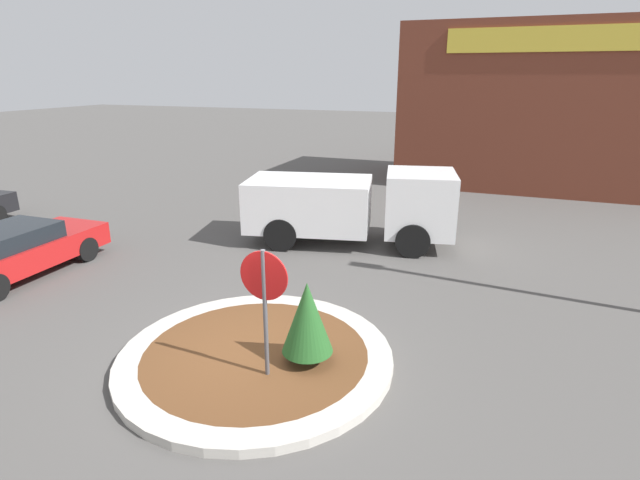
% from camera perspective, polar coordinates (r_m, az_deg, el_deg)
% --- Properties ---
extents(ground_plane, '(120.00, 120.00, 0.00)m').
position_cam_1_polar(ground_plane, '(9.06, -7.32, -13.47)').
color(ground_plane, '#514F4C').
extents(traffic_island, '(4.77, 4.77, 0.16)m').
position_cam_1_polar(traffic_island, '(9.01, -7.34, -13.04)').
color(traffic_island, '#BCB7AD').
rests_on(traffic_island, ground_plane).
extents(stop_sign, '(0.79, 0.07, 2.29)m').
position_cam_1_polar(stop_sign, '(7.69, -6.37, -5.96)').
color(stop_sign, '#4C4C51').
rests_on(stop_sign, ground_plane).
extents(island_shrub, '(0.86, 0.86, 1.43)m').
position_cam_1_polar(island_shrub, '(8.27, -1.47, -8.83)').
color(island_shrub, brown).
rests_on(island_shrub, traffic_island).
extents(utility_truck, '(6.23, 3.33, 2.16)m').
position_cam_1_polar(utility_truck, '(14.54, 3.49, 4.10)').
color(utility_truck, white).
rests_on(utility_truck, ground_plane).
extents(storefront_building, '(12.88, 6.07, 6.81)m').
position_cam_1_polar(storefront_building, '(24.67, 25.49, 13.57)').
color(storefront_building, brown).
rests_on(storefront_building, ground_plane).
extents(parked_sedan_red, '(1.86, 4.36, 1.27)m').
position_cam_1_polar(parked_sedan_red, '(14.31, -31.42, -1.01)').
color(parked_sedan_red, '#B21919').
rests_on(parked_sedan_red, ground_plane).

